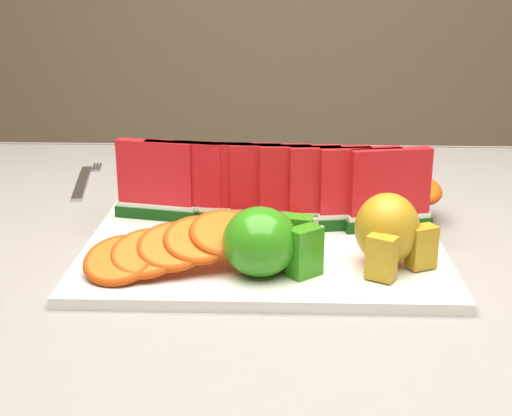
{
  "coord_description": "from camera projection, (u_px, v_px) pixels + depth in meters",
  "views": [
    {
      "loc": [
        0.05,
        -0.75,
        1.06
      ],
      "look_at": [
        0.02,
        0.0,
        0.81
      ],
      "focal_mm": 50.0,
      "sensor_mm": 36.0,
      "label": 1
    }
  ],
  "objects": [
    {
      "name": "platter",
      "position": [
        264.0,
        248.0,
        0.81
      ],
      "size": [
        0.4,
        0.3,
        0.01
      ],
      "color": "silver",
      "rests_on": "tablecloth"
    },
    {
      "name": "table",
      "position": [
        237.0,
        332.0,
        0.85
      ],
      "size": [
        1.4,
        0.9,
        0.75
      ],
      "color": "#452A1C",
      "rests_on": "ground"
    },
    {
      "name": "orange_fan_front",
      "position": [
        173.0,
        246.0,
        0.73
      ],
      "size": [
        0.19,
        0.12,
        0.05
      ],
      "color": "#DF4709",
      "rests_on": "platter"
    },
    {
      "name": "apple_cluster",
      "position": [
        267.0,
        242.0,
        0.72
      ],
      "size": [
        0.11,
        0.09,
        0.07
      ],
      "color": "#2D810A",
      "rests_on": "platter"
    },
    {
      "name": "tablecloth",
      "position": [
        236.0,
        284.0,
        0.83
      ],
      "size": [
        1.53,
        1.03,
        0.2
      ],
      "color": "gray",
      "rests_on": "table"
    },
    {
      "name": "fork",
      "position": [
        84.0,
        181.0,
        1.07
      ],
      "size": [
        0.04,
        0.2,
        0.0
      ],
      "color": "silver",
      "rests_on": "tablecloth"
    },
    {
      "name": "side_plate",
      "position": [
        291.0,
        195.0,
        1.0
      ],
      "size": [
        0.22,
        0.22,
        0.01
      ],
      "color": "silver",
      "rests_on": "tablecloth"
    },
    {
      "name": "orange_fan_back",
      "position": [
        296.0,
        192.0,
        0.91
      ],
      "size": [
        0.39,
        0.11,
        0.05
      ],
      "color": "#DF4709",
      "rests_on": "platter"
    },
    {
      "name": "watermelon_row",
      "position": [
        270.0,
        187.0,
        0.85
      ],
      "size": [
        0.39,
        0.07,
        0.1
      ],
      "color": "#0F370E",
      "rests_on": "platter"
    },
    {
      "name": "tangerine_segments",
      "position": [
        243.0,
        227.0,
        0.82
      ],
      "size": [
        0.16,
        0.06,
        0.02
      ],
      "color": "orange",
      "rests_on": "platter"
    },
    {
      "name": "pear_cluster",
      "position": [
        389.0,
        231.0,
        0.73
      ],
      "size": [
        0.09,
        0.09,
        0.08
      ],
      "color": "#B47F0A",
      "rests_on": "platter"
    }
  ]
}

